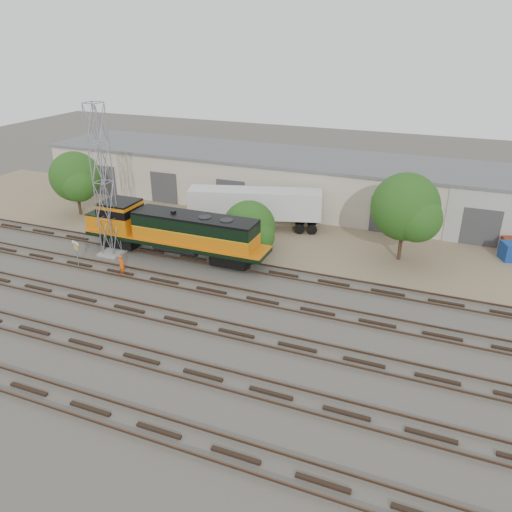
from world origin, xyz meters
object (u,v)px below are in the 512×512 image
at_px(signal_tower, 104,185).
at_px(worker, 122,265).
at_px(locomotive, 172,230).
at_px(semi_trailer, 258,204).

height_order(signal_tower, worker, signal_tower).
xyz_separation_m(signal_tower, worker, (3.16, -2.94, -5.25)).
relative_size(signal_tower, worker, 7.54).
height_order(locomotive, signal_tower, signal_tower).
bearing_deg(worker, signal_tower, -21.21).
height_order(locomotive, worker, locomotive).
xyz_separation_m(signal_tower, semi_trailer, (9.25, 10.27, -3.66)).
distance_m(signal_tower, semi_trailer, 14.30).
bearing_deg(locomotive, worker, -111.48).
height_order(worker, semi_trailer, semi_trailer).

